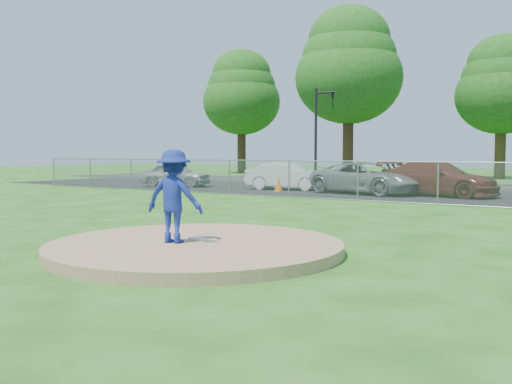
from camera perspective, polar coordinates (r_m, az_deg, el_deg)
ground at (r=19.30m, az=13.22°, el=-1.58°), size 120.00×120.00×0.00m
pitchers_mound at (r=10.56m, az=-6.02°, el=-5.51°), size 5.40×5.40×0.20m
pitching_rubber at (r=10.69m, az=-5.34°, el=-4.74°), size 0.60×0.15×0.04m
chain_link_fence at (r=21.13m, az=15.13°, el=0.90°), size 40.00×0.06×1.50m
parking_lot at (r=25.48m, az=18.29°, el=-0.33°), size 50.00×8.00×0.01m
street at (r=32.76m, az=21.73°, el=0.50°), size 60.00×7.00×0.01m
tree_far_left at (r=50.30m, az=-1.46°, el=9.95°), size 6.72×6.72×10.74m
tree_left at (r=43.30m, az=9.27°, el=12.45°), size 7.84×7.84×12.53m
tree_center at (r=42.97m, az=23.39°, el=9.86°), size 6.16×6.16×9.84m
traffic_signal_left at (r=33.78m, az=6.36°, el=6.56°), size 1.28×0.20×5.60m
pitcher at (r=10.42m, az=-8.19°, el=-0.42°), size 1.21×0.86×1.69m
traffic_cone at (r=26.39m, az=2.27°, el=0.82°), size 0.38×0.38×0.74m
parked_car_silver at (r=30.81m, az=-8.05°, el=1.74°), size 4.02×2.50×1.28m
parked_car_white at (r=27.88m, az=3.15°, el=1.59°), size 4.19×2.06×1.32m
parked_car_gray at (r=25.55m, az=10.94°, el=1.38°), size 5.36×3.30×1.39m
parked_car_darkred at (r=25.06m, az=17.75°, el=1.28°), size 5.27×2.92×1.45m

